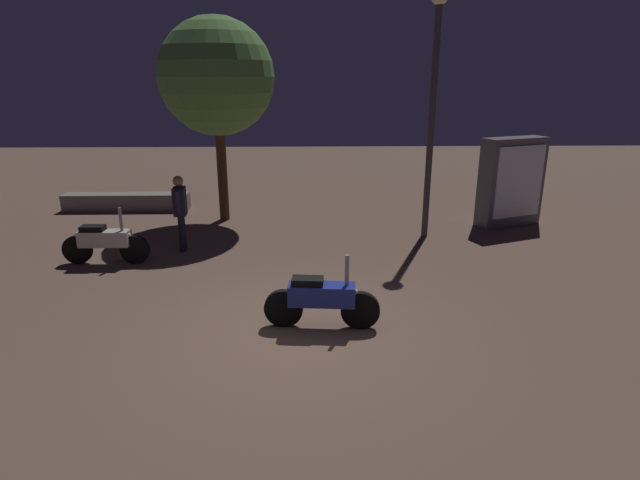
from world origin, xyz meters
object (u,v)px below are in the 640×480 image
at_px(motorcycle_blue_foreground, 321,299).
at_px(kiosk_billboard, 511,182).
at_px(streetlamp_near, 434,86).
at_px(motorcycle_white_parked_left, 105,242).
at_px(person_rider_beside, 180,207).

bearing_deg(motorcycle_blue_foreground, kiosk_billboard, 53.10).
bearing_deg(motorcycle_blue_foreground, streetlamp_near, 65.35).
height_order(motorcycle_blue_foreground, motorcycle_white_parked_left, same).
bearing_deg(kiosk_billboard, streetlamp_near, 1.29).
bearing_deg(person_rider_beside, motorcycle_white_parked_left, -155.38).
xyz_separation_m(motorcycle_white_parked_left, person_rider_beside, (1.29, 0.76, 0.49)).
bearing_deg(streetlamp_near, person_rider_beside, -170.92).
distance_m(motorcycle_blue_foreground, person_rider_beside, 4.49).
height_order(motorcycle_blue_foreground, person_rider_beside, person_rider_beside).
bearing_deg(motorcycle_blue_foreground, person_rider_beside, 133.36).
height_order(motorcycle_blue_foreground, streetlamp_near, streetlamp_near).
distance_m(person_rider_beside, kiosk_billboard, 7.68).
bearing_deg(streetlamp_near, kiosk_billboard, 22.30).
bearing_deg(motorcycle_white_parked_left, person_rider_beside, 31.17).
relative_size(person_rider_beside, streetlamp_near, 0.30).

